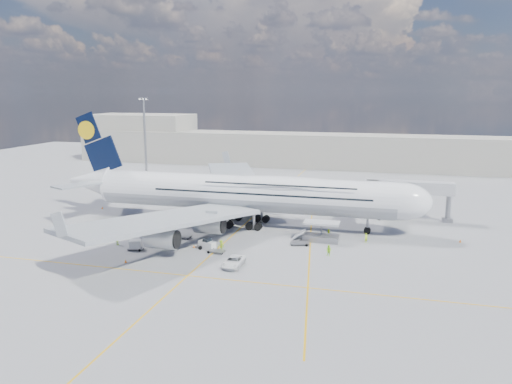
% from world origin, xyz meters
% --- Properties ---
extents(ground, '(300.00, 300.00, 0.00)m').
position_xyz_m(ground, '(0.00, 0.00, 0.00)').
color(ground, gray).
rests_on(ground, ground).
extents(taxi_line_main, '(0.25, 220.00, 0.01)m').
position_xyz_m(taxi_line_main, '(0.00, 0.00, 0.01)').
color(taxi_line_main, '#E3A30B').
rests_on(taxi_line_main, ground).
extents(taxi_line_cross, '(120.00, 0.25, 0.01)m').
position_xyz_m(taxi_line_cross, '(0.00, -20.00, 0.01)').
color(taxi_line_cross, '#E3A30B').
rests_on(taxi_line_cross, ground).
extents(taxi_line_diag, '(14.16, 99.06, 0.01)m').
position_xyz_m(taxi_line_diag, '(14.00, 10.00, 0.01)').
color(taxi_line_diag, '#E3A30B').
rests_on(taxi_line_diag, ground).
extents(airliner, '(77.26, 79.15, 23.71)m').
position_xyz_m(airliner, '(0.26, 10.00, 6.87)').
color(airliner, white).
rests_on(airliner, ground).
extents(jet_bridge, '(18.80, 12.10, 8.50)m').
position_xyz_m(jet_bridge, '(29.81, 20.94, 6.85)').
color(jet_bridge, '#B7B7BC').
rests_on(jet_bridge, ground).
extents(cargo_loader, '(8.53, 3.20, 3.67)m').
position_xyz_m(cargo_loader, '(16.82, 2.89, 1.25)').
color(cargo_loader, silver).
rests_on(cargo_loader, ground).
extents(light_mast, '(3.00, 0.70, 25.50)m').
position_xyz_m(light_mast, '(-40.00, 45.00, 13.21)').
color(light_mast, gray).
rests_on(light_mast, ground).
extents(terminal, '(180.00, 16.00, 12.00)m').
position_xyz_m(terminal, '(0.00, 95.00, 6.00)').
color(terminal, '#B2AD9E').
rests_on(terminal, ground).
extents(hangar, '(40.00, 22.00, 18.00)m').
position_xyz_m(hangar, '(-70.00, 100.00, 9.00)').
color(hangar, '#B2AD9E').
rests_on(hangar, ground).
extents(tree_line, '(160.00, 6.00, 8.00)m').
position_xyz_m(tree_line, '(40.00, 140.00, 4.00)').
color(tree_line, '#193814').
rests_on(tree_line, ground).
extents(dolly_row_a, '(3.03, 2.21, 1.72)m').
position_xyz_m(dolly_row_a, '(-13.66, -10.84, 0.92)').
color(dolly_row_a, gray).
rests_on(dolly_row_a, ground).
extents(dolly_row_b, '(2.86, 1.97, 0.38)m').
position_xyz_m(dolly_row_b, '(-21.90, -7.43, 0.30)').
color(dolly_row_b, gray).
rests_on(dolly_row_b, ground).
extents(dolly_row_c, '(3.38, 1.88, 0.49)m').
position_xyz_m(dolly_row_c, '(-8.63, -2.02, 0.38)').
color(dolly_row_c, gray).
rests_on(dolly_row_c, ground).
extents(dolly_back, '(3.37, 2.14, 0.46)m').
position_xyz_m(dolly_back, '(-23.50, 1.99, 0.36)').
color(dolly_back, gray).
rests_on(dolly_back, ground).
extents(dolly_nose_far, '(3.69, 2.66, 0.49)m').
position_xyz_m(dolly_nose_far, '(13.61, -0.52, 0.38)').
color(dolly_nose_far, gray).
rests_on(dolly_nose_far, ground).
extents(dolly_nose_near, '(3.25, 2.22, 0.43)m').
position_xyz_m(dolly_nose_near, '(0.53, -8.69, 0.34)').
color(dolly_nose_near, gray).
rests_on(dolly_nose_near, ground).
extents(baggage_tug, '(3.29, 2.30, 1.88)m').
position_xyz_m(baggage_tug, '(-1.66, -7.22, 0.83)').
color(baggage_tug, silver).
rests_on(baggage_tug, ground).
extents(catering_truck_inner, '(7.42, 3.60, 4.26)m').
position_xyz_m(catering_truck_inner, '(-8.16, 20.50, 2.01)').
color(catering_truck_inner, gray).
rests_on(catering_truck_inner, ground).
extents(catering_truck_outer, '(7.54, 3.19, 4.43)m').
position_xyz_m(catering_truck_outer, '(-23.32, 38.85, 2.06)').
color(catering_truck_outer, gray).
rests_on(catering_truck_outer, ground).
extents(service_van, '(2.81, 5.75, 1.57)m').
position_xyz_m(service_van, '(5.46, -14.39, 0.79)').
color(service_van, white).
rests_on(service_van, ground).
extents(crew_nose, '(0.77, 0.76, 1.79)m').
position_xyz_m(crew_nose, '(25.07, 3.96, 0.90)').
color(crew_nose, '#CCFE1A').
rests_on(crew_nose, ground).
extents(crew_loader, '(1.16, 1.06, 1.93)m').
position_xyz_m(crew_loader, '(19.37, -5.41, 0.96)').
color(crew_loader, '#99EE19').
rests_on(crew_loader, ground).
extents(crew_wing, '(0.77, 1.19, 1.89)m').
position_xyz_m(crew_wing, '(-18.15, -9.10, 0.94)').
color(crew_wing, '#A3F419').
rests_on(crew_wing, ground).
extents(crew_van, '(0.62, 0.86, 1.64)m').
position_xyz_m(crew_van, '(18.06, 5.40, 0.82)').
color(crew_van, '#D9FF1A').
rests_on(crew_van, ground).
extents(crew_tug, '(1.34, 0.91, 1.92)m').
position_xyz_m(crew_tug, '(1.02, -7.44, 0.96)').
color(crew_tug, '#A9DC17').
rests_on(crew_tug, ground).
extents(cone_nose, '(0.44, 0.44, 0.56)m').
position_xyz_m(cone_nose, '(41.78, 8.68, 0.27)').
color(cone_nose, orange).
rests_on(cone_nose, ground).
extents(cone_wing_left_inner, '(0.46, 0.46, 0.59)m').
position_xyz_m(cone_wing_left_inner, '(-3.24, 18.55, 0.28)').
color(cone_wing_left_inner, orange).
rests_on(cone_wing_left_inner, ground).
extents(cone_wing_left_outer, '(0.41, 0.41, 0.52)m').
position_xyz_m(cone_wing_left_outer, '(-9.24, 31.35, 0.25)').
color(cone_wing_left_outer, orange).
rests_on(cone_wing_left_outer, ground).
extents(cone_wing_right_inner, '(0.38, 0.38, 0.49)m').
position_xyz_m(cone_wing_right_inner, '(-4.33, -6.83, 0.23)').
color(cone_wing_right_inner, orange).
rests_on(cone_wing_right_inner, ground).
extents(cone_wing_right_outer, '(0.42, 0.42, 0.54)m').
position_xyz_m(cone_wing_right_outer, '(-11.97, -17.21, 0.26)').
color(cone_wing_right_outer, orange).
rests_on(cone_wing_right_outer, ground).
extents(cone_tail, '(0.48, 0.48, 0.61)m').
position_xyz_m(cone_tail, '(-36.31, 15.15, 0.29)').
color(cone_tail, orange).
rests_on(cone_tail, ground).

